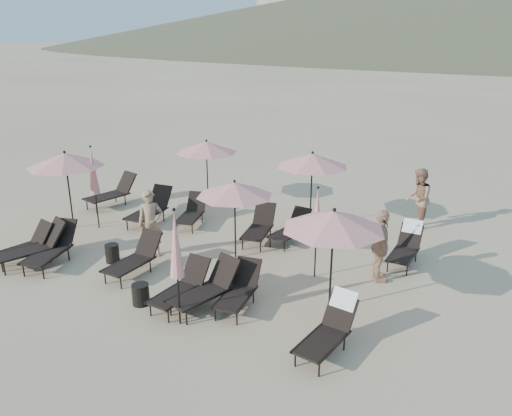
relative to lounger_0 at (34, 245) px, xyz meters
The scene contains 28 objects.
ground 4.42m from the lounger_0, ahead, with size 800.00×800.00×0.00m, color #D6BA8C.
lounger_0 is the anchor object (origin of this frame).
lounger_1 0.51m from the lounger_0, 20.02° to the left, with size 1.13×1.82×0.98m.
lounger_2 2.81m from the lounger_0, 16.83° to the left, with size 0.62×1.61×0.92m.
lounger_3 4.59m from the lounger_0, ahead, with size 0.63×1.57×0.90m.
lounger_4 5.12m from the lounger_0, ahead, with size 0.99×1.76×0.95m.
lounger_5 7.97m from the lounger_0, ahead, with size 0.72×1.62×0.98m.
lounger_6 4.63m from the lounger_0, 110.71° to the left, with size 1.00×1.90×1.04m.
lounger_7 3.76m from the lounger_0, 80.69° to the left, with size 0.88×1.84×1.02m.
lounger_8 4.58m from the lounger_0, 66.36° to the left, with size 1.04×1.64×0.89m.
lounger_9 5.94m from the lounger_0, 44.47° to the left, with size 0.98×1.72×0.93m.
lounger_10 6.80m from the lounger_0, 42.06° to the left, with size 0.72×1.54×0.86m.
lounger_11 9.51m from the lounger_0, 30.55° to the left, with size 0.60×1.57×0.97m.
lounger_12 5.75m from the lounger_0, ahead, with size 0.84×1.60×0.87m.
lounger_13 0.34m from the lounger_0, behind, with size 0.83×1.63×0.89m.
umbrella_open_0 2.95m from the lounger_0, 117.47° to the left, with size 2.22×2.22×2.38m.
umbrella_open_1 5.33m from the lounger_0, 33.93° to the left, with size 1.96×1.96×2.11m.
umbrella_open_2 7.75m from the lounger_0, 12.61° to the left, with size 2.12×2.12×2.28m.
umbrella_open_3 6.43m from the lounger_0, 80.58° to the left, with size 2.08×2.08×2.24m.
umbrella_open_4 7.95m from the lounger_0, 50.22° to the left, with size 2.16×2.16×2.33m.
umbrella_closed_0 5.20m from the lounger_0, ahead, with size 0.29×0.29×2.48m.
umbrella_closed_1 7.22m from the lounger_0, 23.98° to the left, with size 0.27×0.27×2.28m.
umbrella_closed_2 2.92m from the lounger_0, 100.39° to the left, with size 0.30×0.30×2.54m.
side_table_0 1.99m from the lounger_0, 31.25° to the left, with size 0.35×0.35×0.48m, color black.
side_table_1 3.82m from the lounger_0, ahead, with size 0.37×0.37×0.47m, color black.
beachgoer_a 2.99m from the lounger_0, 38.26° to the left, with size 0.66×0.43×1.80m, color #A47B59.
beachgoer_b 10.79m from the lounger_0, 43.48° to the left, with size 0.89×0.70×1.84m, color #A87457.
beachgoer_c 8.64m from the lounger_0, 23.76° to the left, with size 1.03×0.43×1.77m, color tan.
Camera 1 is at (6.41, -7.52, 5.51)m, focal length 35.00 mm.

